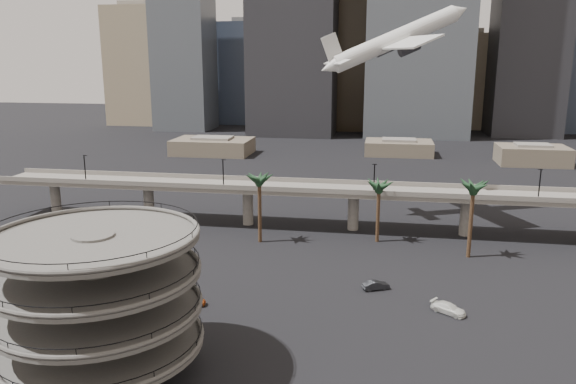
% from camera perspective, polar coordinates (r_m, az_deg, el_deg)
% --- Properties ---
extents(ground, '(700.00, 700.00, 0.00)m').
position_cam_1_polar(ground, '(67.21, -6.15, -17.15)').
color(ground, black).
rests_on(ground, ground).
extents(parking_ramp, '(22.20, 22.20, 17.35)m').
position_cam_1_polar(parking_ramp, '(64.14, -18.78, -9.56)').
color(parking_ramp, '#524F4C').
rests_on(parking_ramp, ground).
extents(overpass, '(130.00, 9.30, 14.70)m').
position_cam_1_polar(overpass, '(114.90, 1.22, -0.04)').
color(overpass, slate).
rests_on(overpass, ground).
extents(palm_trees, '(42.40, 10.40, 14.00)m').
position_cam_1_polar(palm_trees, '(102.72, 8.12, 0.54)').
color(palm_trees, '#4D3521').
rests_on(palm_trees, ground).
extents(low_buildings, '(135.00, 27.50, 6.80)m').
position_cam_1_polar(low_buildings, '(200.49, 6.90, 4.37)').
color(low_buildings, '#65584A').
rests_on(low_buildings, ground).
extents(skyline, '(269.00, 86.00, 133.33)m').
position_cam_1_polar(skyline, '(272.99, 9.84, 16.33)').
color(skyline, gray).
rests_on(skyline, ground).
extents(airborne_jet, '(32.40, 30.54, 16.31)m').
position_cam_1_polar(airborne_jet, '(124.15, 10.84, 14.95)').
color(airborne_jet, silver).
rests_on(airborne_jet, ground).
extents(car_a, '(4.29, 2.39, 1.38)m').
position_cam_1_polar(car_a, '(81.86, -9.79, -10.87)').
color(car_a, '#A74917').
rests_on(car_a, ground).
extents(car_b, '(4.36, 3.05, 1.36)m').
position_cam_1_polar(car_b, '(86.98, 8.92, -9.34)').
color(car_b, black).
rests_on(car_b, ground).
extents(car_c, '(5.19, 4.41, 1.43)m').
position_cam_1_polar(car_c, '(81.55, 15.99, -11.30)').
color(car_c, silver).
rests_on(car_c, ground).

